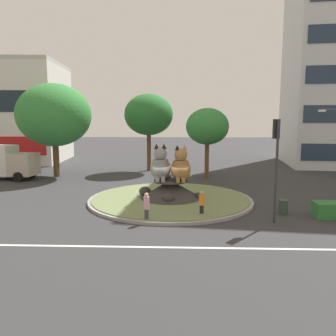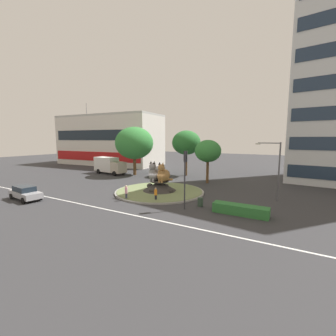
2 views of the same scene
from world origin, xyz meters
name	(u,v)px [view 1 (image 1 of 2)]	position (x,y,z in m)	size (l,w,h in m)	color
ground_plane	(170,201)	(0.00, 0.00, 0.00)	(160.00, 160.00, 0.00)	#333335
lane_centreline	(165,247)	(0.00, -8.71, 0.00)	(112.00, 0.20, 0.01)	silver
roundabout_island	(170,195)	(-0.01, 0.00, 0.45)	(11.43, 11.43, 1.49)	gray
cat_statue_grey	(160,167)	(-0.69, -0.06, 2.43)	(1.59, 2.58, 2.59)	gray
cat_statue_tabby	(181,168)	(0.72, -0.23, 2.40)	(1.50, 2.44, 2.51)	#9E703D
traffic_light_mast	(276,152)	(5.89, -4.71, 3.94)	(0.36, 0.45, 5.71)	#2D2D33
broadleaf_tree_behind_island	(207,127)	(3.20, 8.93, 4.95)	(4.02, 4.02, 6.70)	brown
second_tree_near_tower	(149,115)	(-2.77, 13.76, 6.11)	(5.24, 5.24, 8.36)	brown
third_tree_left	(54,115)	(-11.59, 9.60, 6.03)	(7.12, 7.12, 9.08)	brown
pedestrian_pink_shirt	(147,207)	(-1.17, -5.15, 0.92)	(0.31, 0.31, 1.72)	#33384C
pedestrian_orange_shirt	(202,203)	(1.94, -3.89, 0.82)	(0.33, 0.33, 1.56)	black
litter_bin	(283,207)	(6.89, -3.13, 0.45)	(0.56, 0.56, 0.90)	#2D4233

